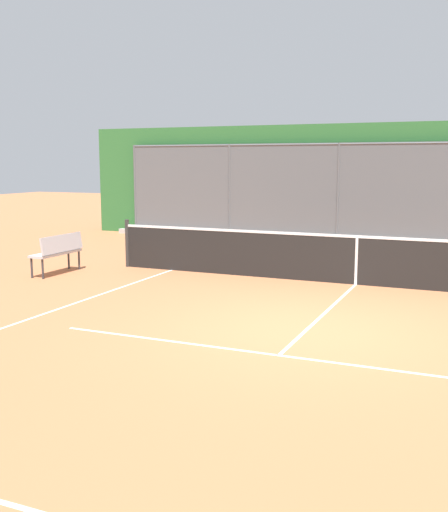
{
  "coord_description": "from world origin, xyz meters",
  "views": [
    {
      "loc": [
        -2.23,
        8.09,
        2.36
      ],
      "look_at": [
        1.1,
        0.39,
        1.05
      ],
      "focal_mm": 42.66,
      "sensor_mm": 36.0,
      "label": 1
    }
  ],
  "objects": [
    {
      "name": "tennis_net",
      "position": [
        0.0,
        -3.5,
        0.49
      ],
      "size": [
        10.4,
        0.09,
        1.07
      ],
      "color": "#2D2D2D",
      "rests_on": "ground"
    },
    {
      "name": "court_line_markings",
      "position": [
        0.0,
        1.57,
        0.0
      ],
      "size": [
        8.09,
        8.62,
        0.01
      ],
      "color": "white",
      "rests_on": "ground"
    },
    {
      "name": "courtside_bench",
      "position": [
        6.01,
        -2.16,
        0.51
      ],
      "size": [
        0.4,
        1.3,
        0.84
      ],
      "rotation": [
        0.0,
        0.0,
        -1.57
      ],
      "color": "#B7B7BC",
      "rests_on": "ground"
    },
    {
      "name": "fence_backdrop",
      "position": [
        0.0,
        -9.79,
        1.7
      ],
      "size": [
        19.8,
        1.37,
        3.43
      ],
      "color": "#565B60",
      "rests_on": "ground"
    },
    {
      "name": "ground_plane",
      "position": [
        0.0,
        0.0,
        0.0
      ],
      "size": [
        60.0,
        60.0,
        0.0
      ],
      "primitive_type": "plane",
      "color": "#B76B42"
    }
  ]
}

